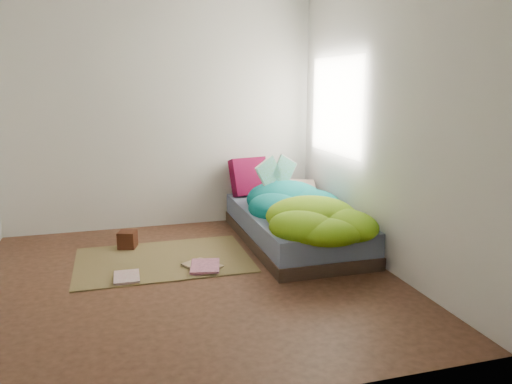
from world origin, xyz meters
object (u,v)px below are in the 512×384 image
(open_book, at_px, (277,162))
(floor_book_a, at_px, (114,278))
(pillow_magenta, at_px, (249,177))
(wooden_box, at_px, (127,239))
(floor_book_b, at_px, (191,267))
(bed, at_px, (294,227))

(open_book, height_order, floor_book_a, open_book)
(pillow_magenta, relative_size, floor_book_a, 1.49)
(pillow_magenta, relative_size, wooden_box, 2.60)
(open_book, relative_size, floor_book_b, 1.24)
(floor_book_a, height_order, floor_book_b, floor_book_b)
(bed, distance_m, floor_book_a, 1.91)
(open_book, height_order, wooden_box, open_book)
(bed, bearing_deg, open_book, 104.44)
(open_book, xyz_separation_m, floor_book_b, (-1.08, -0.80, -0.78))
(bed, distance_m, wooden_box, 1.70)
(pillow_magenta, xyz_separation_m, wooden_box, (-1.44, -0.58, -0.46))
(floor_book_a, distance_m, floor_book_b, 0.67)
(open_book, bearing_deg, floor_book_a, -171.28)
(pillow_magenta, distance_m, floor_book_a, 2.19)
(open_book, xyz_separation_m, wooden_box, (-1.60, -0.04, -0.71))
(bed, bearing_deg, floor_book_a, -163.12)
(open_book, distance_m, floor_book_a, 2.10)
(pillow_magenta, height_order, floor_book_a, pillow_magenta)
(floor_book_b, bearing_deg, floor_book_a, -161.65)
(bed, height_order, floor_book_b, bed)
(floor_book_b, bearing_deg, wooden_box, 136.53)
(wooden_box, distance_m, floor_book_b, 0.92)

